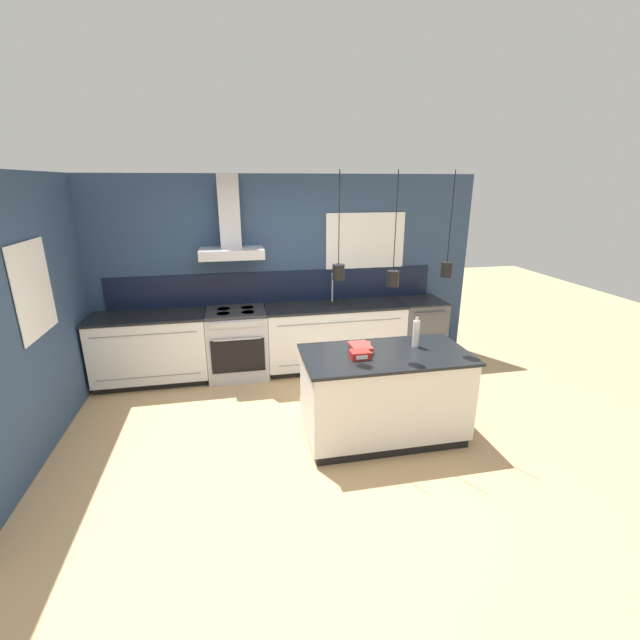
% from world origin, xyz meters
% --- Properties ---
extents(ground_plane, '(16.00, 16.00, 0.00)m').
position_xyz_m(ground_plane, '(0.00, 0.00, 0.00)').
color(ground_plane, tan).
rests_on(ground_plane, ground).
extents(wall_back, '(5.60, 2.26, 2.60)m').
position_xyz_m(wall_back, '(-0.02, 2.00, 1.36)').
color(wall_back, navy).
rests_on(wall_back, ground_plane).
extents(wall_left, '(0.08, 3.80, 2.60)m').
position_xyz_m(wall_left, '(-2.43, 0.70, 1.30)').
color(wall_left, navy).
rests_on(wall_left, ground_plane).
extents(counter_run_left, '(1.42, 0.64, 0.91)m').
position_xyz_m(counter_run_left, '(-1.66, 1.69, 0.46)').
color(counter_run_left, black).
rests_on(counter_run_left, ground_plane).
extents(counter_run_sink, '(1.90, 0.64, 1.31)m').
position_xyz_m(counter_run_sink, '(0.75, 1.69, 0.46)').
color(counter_run_sink, black).
rests_on(counter_run_sink, ground_plane).
extents(oven_range, '(0.78, 0.66, 0.91)m').
position_xyz_m(oven_range, '(-0.58, 1.69, 0.46)').
color(oven_range, '#B5B5BA').
rests_on(oven_range, ground_plane).
extents(dishwasher, '(0.60, 0.65, 0.91)m').
position_xyz_m(dishwasher, '(2.00, 1.69, 0.46)').
color(dishwasher, '#4C4C51').
rests_on(dishwasher, ground_plane).
extents(kitchen_island, '(1.63, 0.85, 0.91)m').
position_xyz_m(kitchen_island, '(0.84, -0.08, 0.46)').
color(kitchen_island, black).
rests_on(kitchen_island, ground_plane).
extents(bottle_on_island, '(0.07, 0.07, 0.34)m').
position_xyz_m(bottle_on_island, '(1.19, 0.03, 1.05)').
color(bottle_on_island, silver).
rests_on(bottle_on_island, kitchen_island).
extents(book_stack, '(0.27, 0.37, 0.07)m').
position_xyz_m(book_stack, '(0.62, 0.03, 0.94)').
color(book_stack, '#B2332D').
rests_on(book_stack, kitchen_island).
extents(red_supply_box, '(0.18, 0.14, 0.07)m').
position_xyz_m(red_supply_box, '(0.55, -0.15, 0.95)').
color(red_supply_box, red).
rests_on(red_supply_box, kitchen_island).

